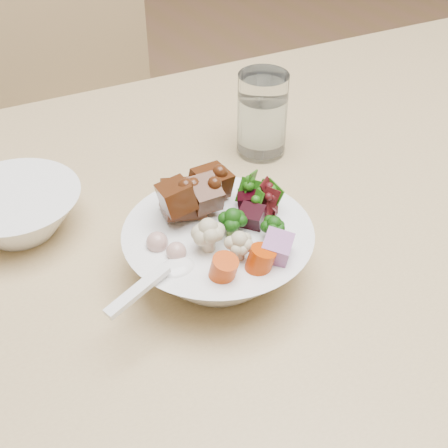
% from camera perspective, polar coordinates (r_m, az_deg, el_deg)
% --- Properties ---
extents(dining_table, '(1.74, 1.13, 0.77)m').
position_cam_1_polar(dining_table, '(0.88, 10.81, -2.27)').
color(dining_table, tan).
rests_on(dining_table, ground).
extents(chair_far, '(0.40, 0.40, 0.85)m').
position_cam_1_polar(chair_far, '(1.50, -11.24, 6.68)').
color(chair_far, tan).
rests_on(chair_far, ground).
extents(food_bowl, '(0.21, 0.21, 0.11)m').
position_cam_1_polar(food_bowl, '(0.70, -0.49, -2.20)').
color(food_bowl, white).
rests_on(food_bowl, dining_table).
extents(soup_spoon, '(0.11, 0.05, 0.02)m').
position_cam_1_polar(soup_spoon, '(0.63, -5.20, -4.58)').
color(soup_spoon, white).
rests_on(soup_spoon, food_bowl).
extents(water_glass, '(0.07, 0.07, 0.12)m').
position_cam_1_polar(water_glass, '(0.90, 3.50, 9.68)').
color(water_glass, white).
rests_on(water_glass, dining_table).
extents(side_bowl, '(0.16, 0.16, 0.05)m').
position_cam_1_polar(side_bowl, '(0.80, -18.35, 1.04)').
color(side_bowl, white).
rests_on(side_bowl, dining_table).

